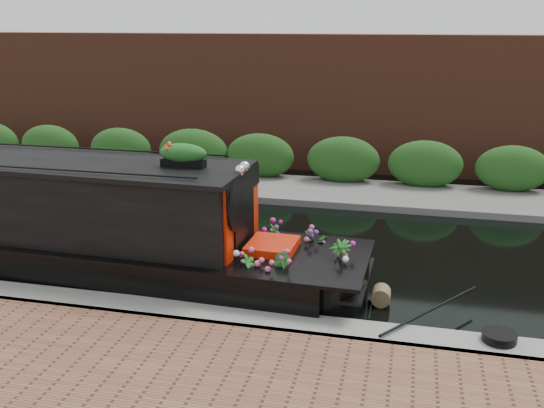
# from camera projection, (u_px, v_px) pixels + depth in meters

# --- Properties ---
(ground) EXTENTS (80.00, 80.00, 0.00)m
(ground) POSITION_uv_depth(u_px,v_px,m) (206.00, 245.00, 12.37)
(ground) COLOR black
(ground) RESTS_ON ground
(near_bank_coping) EXTENTS (40.00, 0.60, 0.50)m
(near_bank_coping) POSITION_uv_depth(u_px,v_px,m) (135.00, 319.00, 9.30)
(near_bank_coping) COLOR gray
(near_bank_coping) RESTS_ON ground
(far_bank_path) EXTENTS (40.00, 2.40, 0.34)m
(far_bank_path) POSITION_uv_depth(u_px,v_px,m) (258.00, 190.00, 16.28)
(far_bank_path) COLOR #61615D
(far_bank_path) RESTS_ON ground
(far_hedge) EXTENTS (40.00, 1.10, 2.80)m
(far_hedge) POSITION_uv_depth(u_px,v_px,m) (266.00, 182.00, 17.12)
(far_hedge) COLOR #1F4B19
(far_hedge) RESTS_ON ground
(far_brick_wall) EXTENTS (40.00, 1.00, 8.00)m
(far_brick_wall) POSITION_uv_depth(u_px,v_px,m) (282.00, 165.00, 19.07)
(far_brick_wall) COLOR brown
(far_brick_wall) RESTS_ON ground
(narrowboat) EXTENTS (11.63, 2.42, 2.70)m
(narrowboat) POSITION_uv_depth(u_px,v_px,m) (31.00, 228.00, 10.93)
(narrowboat) COLOR black
(narrowboat) RESTS_ON ground
(rope_fender) EXTENTS (0.30, 0.33, 0.30)m
(rope_fender) POSITION_uv_depth(u_px,v_px,m) (381.00, 295.00, 9.75)
(rope_fender) COLOR brown
(rope_fender) RESTS_ON ground
(coiled_mooring_rope) EXTENTS (0.46, 0.46, 0.12)m
(coiled_mooring_rope) POSITION_uv_depth(u_px,v_px,m) (499.00, 337.00, 8.16)
(coiled_mooring_rope) COLOR black
(coiled_mooring_rope) RESTS_ON near_bank_coping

